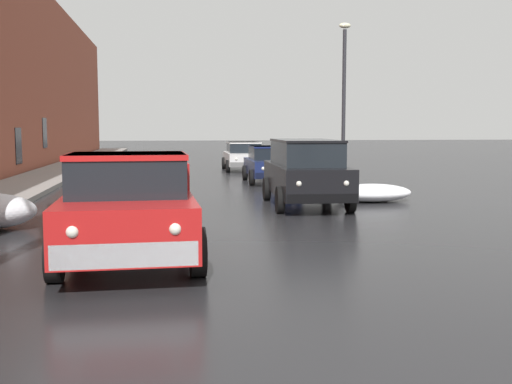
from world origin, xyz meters
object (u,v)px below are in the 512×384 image
Objects in this scene: suv_black_parked_kerbside_close at (305,170)px; street_lamp_post at (344,95)px; pickup_truck_red_approaching_near_lane at (129,206)px; sedan_darkblue_parked_kerbside_mid at (271,163)px; sedan_white_parked_far_down_block at (244,155)px.

suv_black_parked_kerbside_close is 0.78× the size of street_lamp_post.
pickup_truck_red_approaching_near_lane is 14.48m from sedan_darkblue_parked_kerbside_mid.
street_lamp_post is (2.73, -8.34, 2.58)m from sedan_white_parked_far_down_block.
pickup_truck_red_approaching_near_lane is 1.06× the size of suv_black_parked_kerbside_close.
sedan_white_parked_far_down_block is (4.37, 20.62, -0.13)m from pickup_truck_red_approaching_near_lane.
sedan_darkblue_parked_kerbside_mid is at bearing 71.46° from pickup_truck_red_approaching_near_lane.
pickup_truck_red_approaching_near_lane is 14.40m from street_lamp_post.
pickup_truck_red_approaching_near_lane is 0.83× the size of street_lamp_post.
sedan_darkblue_parked_kerbside_mid is 6.90m from sedan_white_parked_far_down_block.
sedan_darkblue_parked_kerbside_mid is at bearing -88.09° from sedan_white_parked_far_down_block.
street_lamp_post is (2.75, 5.89, 2.35)m from suv_black_parked_kerbside_close.
suv_black_parked_kerbside_close is 6.91m from street_lamp_post.
pickup_truck_red_approaching_near_lane is at bearing -120.04° from street_lamp_post.
suv_black_parked_kerbside_close reaches higher than sedan_darkblue_parked_kerbside_mid.
street_lamp_post is (2.50, -1.44, 2.58)m from sedan_darkblue_parked_kerbside_mid.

